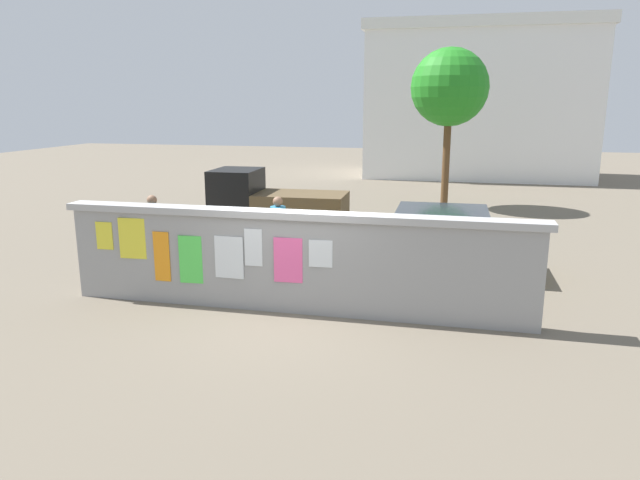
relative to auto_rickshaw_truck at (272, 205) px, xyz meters
The scene contains 10 objects.
ground 3.46m from the auto_rickshaw_truck, 50.82° to the left, with size 60.00×60.00×0.00m, color #6B6051.
poster_wall 5.81m from the auto_rickshaw_truck, 68.81° to the right, with size 8.50×0.42×1.80m.
auto_rickshaw_truck is the anchor object (origin of this frame).
car_parked 4.98m from the auto_rickshaw_truck, 27.58° to the right, with size 3.82×1.74×1.40m.
motorcycle 4.27m from the auto_rickshaw_truck, 97.39° to the right, with size 1.90×0.56×0.87m.
bicycle_near 4.50m from the auto_rickshaw_truck, 70.82° to the right, with size 1.71×0.44×0.95m.
person_walking 3.06m from the auto_rickshaw_truck, 69.67° to the right, with size 0.38×0.38×1.62m.
person_bystander 3.72m from the auto_rickshaw_truck, 117.39° to the right, with size 0.35×0.35×1.62m.
tree_roadside 8.20m from the auto_rickshaw_truck, 54.04° to the left, with size 2.64×2.64×5.44m.
building_background 16.79m from the auto_rickshaw_truck, 69.95° to the left, with size 10.84×5.60×7.34m.
Camera 1 is at (2.70, -9.45, 3.61)m, focal length 32.79 mm.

